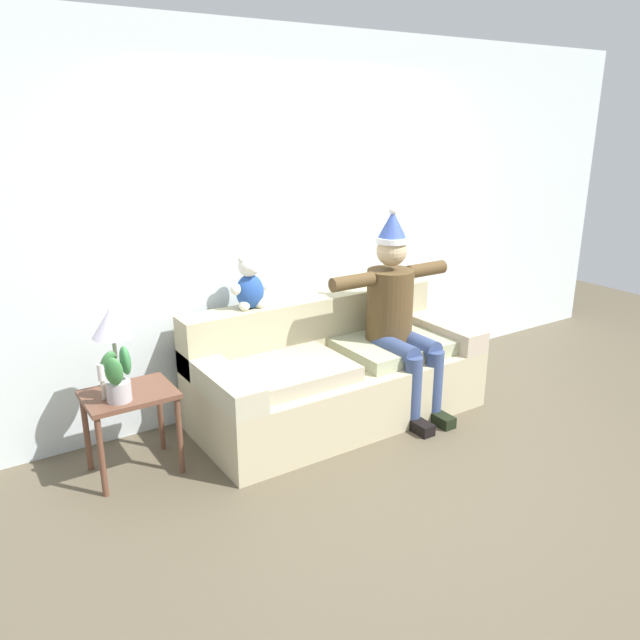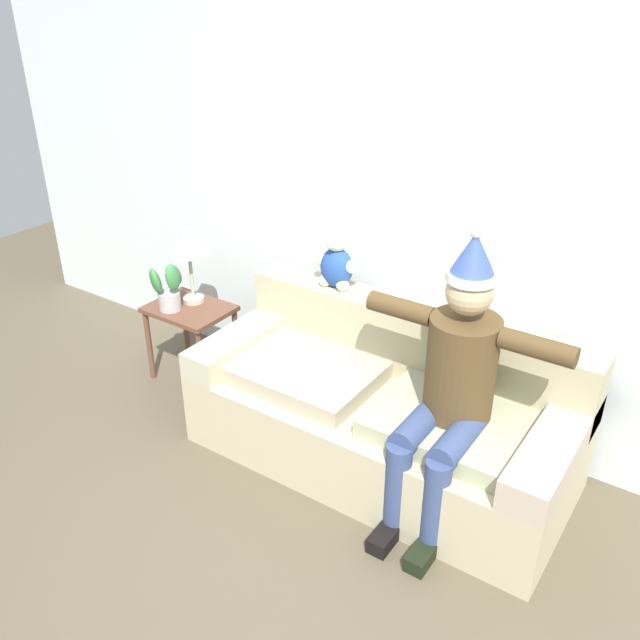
% 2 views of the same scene
% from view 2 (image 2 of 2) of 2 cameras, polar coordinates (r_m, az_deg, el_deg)
% --- Properties ---
extents(ground_plane, '(10.00, 10.00, 0.00)m').
position_cam_2_polar(ground_plane, '(3.36, -3.85, -20.38)').
color(ground_plane, brown).
extents(back_wall, '(7.00, 0.10, 2.70)m').
position_cam_2_polar(back_wall, '(3.76, 10.29, 9.50)').
color(back_wall, silver).
rests_on(back_wall, ground_plane).
extents(couch, '(2.07, 0.93, 0.83)m').
position_cam_2_polar(couch, '(3.78, 5.48, -7.54)').
color(couch, '#BCB08C').
rests_on(couch, ground_plane).
extents(person_seated, '(1.02, 0.77, 1.50)m').
position_cam_2_polar(person_seated, '(3.26, 11.09, -5.08)').
color(person_seated, '#503B20').
rests_on(person_seated, ground_plane).
extents(teddy_bear, '(0.29, 0.17, 0.38)m').
position_cam_2_polar(teddy_bear, '(3.90, 1.39, 5.10)').
color(teddy_bear, '#254A98').
rests_on(teddy_bear, couch).
extents(side_table, '(0.53, 0.40, 0.53)m').
position_cam_2_polar(side_table, '(4.51, -10.86, 0.03)').
color(side_table, brown).
rests_on(side_table, ground_plane).
extents(table_lamp, '(0.24, 0.24, 0.52)m').
position_cam_2_polar(table_lamp, '(4.38, -11.02, 6.26)').
color(table_lamp, '#BFAC9A').
rests_on(table_lamp, side_table).
extents(potted_plant, '(0.19, 0.29, 0.33)m').
position_cam_2_polar(potted_plant, '(4.40, -12.64, 2.69)').
color(potted_plant, '#B3ABAE').
rests_on(potted_plant, side_table).
extents(candle_tall, '(0.04, 0.04, 0.22)m').
position_cam_2_polar(candle_tall, '(4.49, -12.65, 3.07)').
color(candle_tall, beige).
rests_on(candle_tall, side_table).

